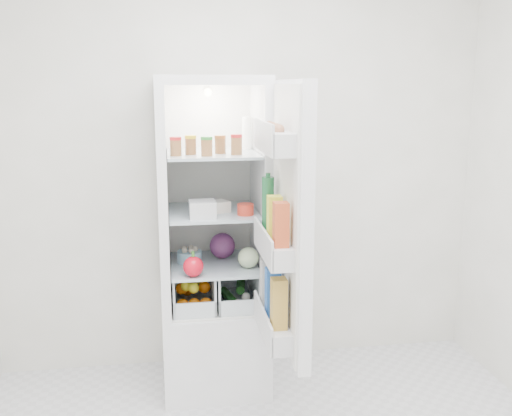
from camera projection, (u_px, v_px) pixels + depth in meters
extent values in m
cube|color=silver|center=(241.00, 160.00, 3.50)|extent=(3.00, 0.02, 2.60)
cube|color=white|center=(215.00, 341.00, 3.41)|extent=(0.60, 0.60, 0.50)
cube|color=white|center=(210.00, 80.00, 3.09)|extent=(0.60, 0.60, 0.05)
cube|color=white|center=(209.00, 189.00, 3.49)|extent=(0.60, 0.05, 1.25)
cube|color=white|center=(163.00, 199.00, 3.18)|extent=(0.05, 0.60, 1.25)
cube|color=white|center=(260.00, 197.00, 3.26)|extent=(0.05, 0.60, 1.25)
cube|color=white|center=(209.00, 190.00, 3.46)|extent=(0.50, 0.01, 1.25)
sphere|color=white|center=(208.00, 92.00, 3.30)|extent=(0.05, 0.05, 0.05)
cube|color=#AEC0CC|center=(214.00, 264.00, 3.28)|extent=(0.49, 0.53, 0.01)
cube|color=#AEC0CC|center=(213.00, 212.00, 3.21)|extent=(0.49, 0.53, 0.02)
cube|color=#AEC0CC|center=(212.00, 154.00, 3.14)|extent=(0.49, 0.53, 0.02)
cylinder|color=#B21919|center=(176.00, 148.00, 2.97)|extent=(0.06, 0.06, 0.08)
cylinder|color=gold|center=(191.00, 146.00, 3.03)|extent=(0.06, 0.06, 0.08)
cylinder|color=#267226|center=(207.00, 148.00, 2.97)|extent=(0.06, 0.06, 0.08)
cylinder|color=brown|center=(220.00, 146.00, 3.08)|extent=(0.06, 0.06, 0.08)
cylinder|color=#B21919|center=(237.00, 147.00, 3.02)|extent=(0.06, 0.06, 0.08)
cylinder|color=white|center=(247.00, 133.00, 3.29)|extent=(0.06, 0.06, 0.18)
cube|color=silver|center=(202.00, 209.00, 3.04)|extent=(0.14, 0.14, 0.09)
cube|color=white|center=(218.00, 206.00, 3.17)|extent=(0.14, 0.14, 0.06)
cylinder|color=red|center=(245.00, 209.00, 3.10)|extent=(0.12, 0.12, 0.06)
sphere|color=#56205F|center=(222.00, 246.00, 3.36)|extent=(0.15, 0.15, 0.15)
sphere|color=red|center=(193.00, 267.00, 3.04)|extent=(0.11, 0.11, 0.11)
cylinder|color=#9CCFE9|center=(189.00, 257.00, 3.29)|extent=(0.15, 0.15, 0.07)
sphere|color=beige|center=(248.00, 258.00, 3.18)|extent=(0.12, 0.12, 0.12)
sphere|color=#E8570C|center=(183.00, 305.00, 3.17)|extent=(0.07, 0.07, 0.07)
sphere|color=#E8570C|center=(194.00, 304.00, 3.18)|extent=(0.07, 0.07, 0.07)
sphere|color=#E8570C|center=(206.00, 304.00, 3.19)|extent=(0.07, 0.07, 0.07)
sphere|color=#E8570C|center=(182.00, 288.00, 3.28)|extent=(0.07, 0.07, 0.07)
sphere|color=#E8570C|center=(193.00, 288.00, 3.29)|extent=(0.07, 0.07, 0.07)
sphere|color=#E8570C|center=(204.00, 287.00, 3.30)|extent=(0.07, 0.07, 0.07)
sphere|color=#E8570C|center=(187.00, 290.00, 3.41)|extent=(0.07, 0.07, 0.07)
sphere|color=yellow|center=(186.00, 286.00, 3.22)|extent=(0.06, 0.06, 0.06)
sphere|color=yellow|center=(198.00, 279.00, 3.33)|extent=(0.06, 0.06, 0.06)
sphere|color=yellow|center=(194.00, 288.00, 3.18)|extent=(0.06, 0.06, 0.06)
cylinder|color=#194918|center=(228.00, 296.00, 3.33)|extent=(0.09, 0.21, 0.05)
cylinder|color=#194918|center=(241.00, 285.00, 3.38)|extent=(0.08, 0.21, 0.05)
sphere|color=white|center=(238.00, 304.00, 3.22)|extent=(0.05, 0.05, 0.05)
sphere|color=white|center=(246.00, 297.00, 3.24)|extent=(0.05, 0.05, 0.05)
cube|color=white|center=(292.00, 220.00, 2.69)|extent=(0.06, 0.60, 1.30)
cube|color=white|center=(285.00, 220.00, 2.69)|extent=(0.01, 0.56, 1.26)
cube|color=silver|center=(275.00, 141.00, 2.60)|extent=(0.11, 0.50, 0.10)
cube|color=silver|center=(274.00, 246.00, 2.71)|extent=(0.11, 0.50, 0.10)
cube|color=silver|center=(274.00, 325.00, 2.79)|extent=(0.11, 0.50, 0.10)
sphere|color=#8F5B40|center=(279.00, 130.00, 2.47)|extent=(0.05, 0.05, 0.05)
sphere|color=#8F5B40|center=(276.00, 128.00, 2.55)|extent=(0.05, 0.05, 0.05)
sphere|color=#8F5B40|center=(272.00, 127.00, 2.63)|extent=(0.05, 0.05, 0.05)
sphere|color=#8F5B40|center=(269.00, 126.00, 2.70)|extent=(0.05, 0.05, 0.05)
cylinder|color=#19582E|center=(268.00, 203.00, 2.81)|extent=(0.06, 0.06, 0.26)
cube|color=#FCF738|center=(275.00, 217.00, 2.64)|extent=(0.07, 0.07, 0.20)
cube|color=#D44E25|center=(281.00, 225.00, 2.50)|extent=(0.07, 0.07, 0.20)
cube|color=silver|center=(268.00, 282.00, 2.90)|extent=(0.07, 0.07, 0.24)
cube|color=blue|center=(273.00, 292.00, 2.75)|extent=(0.07, 0.07, 0.24)
cube|color=gold|center=(279.00, 304.00, 2.61)|extent=(0.07, 0.07, 0.24)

